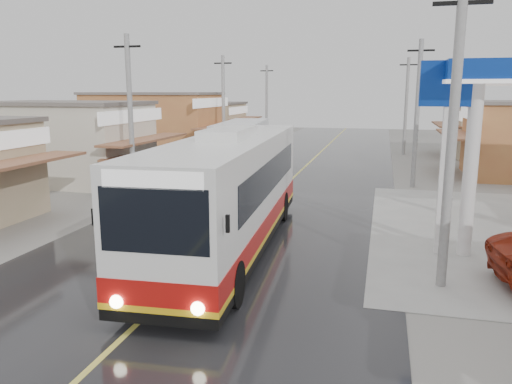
% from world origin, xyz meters
% --- Properties ---
extents(ground, '(120.00, 120.00, 0.00)m').
position_xyz_m(ground, '(0.00, 0.00, 0.00)').
color(ground, slate).
rests_on(ground, ground).
extents(road, '(12.00, 90.00, 0.02)m').
position_xyz_m(road, '(0.00, 15.00, 0.01)').
color(road, black).
rests_on(road, ground).
extents(centre_line, '(0.15, 90.00, 0.01)m').
position_xyz_m(centre_line, '(0.00, 15.00, 0.02)').
color(centre_line, '#D8CC4C').
rests_on(centre_line, road).
extents(shopfronts_left, '(11.00, 44.00, 5.20)m').
position_xyz_m(shopfronts_left, '(-13.00, 18.00, 0.00)').
color(shopfronts_left, tan).
rests_on(shopfronts_left, ground).
extents(utility_poles_left, '(1.60, 50.00, 8.00)m').
position_xyz_m(utility_poles_left, '(-7.00, 16.00, 0.00)').
color(utility_poles_left, gray).
rests_on(utility_poles_left, ground).
extents(utility_poles_right, '(1.60, 36.00, 8.00)m').
position_xyz_m(utility_poles_right, '(7.00, 15.00, 0.00)').
color(utility_poles_right, gray).
rests_on(utility_poles_right, ground).
extents(coach_bus, '(3.63, 13.20, 4.08)m').
position_xyz_m(coach_bus, '(0.41, 1.79, 1.97)').
color(coach_bus, silver).
rests_on(coach_bus, road).
extents(second_bus, '(3.63, 9.88, 3.20)m').
position_xyz_m(second_bus, '(-4.12, 19.14, 1.73)').
color(second_bus, silver).
rests_on(second_bus, road).
extents(cyclist, '(0.80, 2.12, 2.26)m').
position_xyz_m(cyclist, '(-4.35, 8.36, 0.74)').
color(cyclist, black).
rests_on(cyclist, ground).
extents(tricycle_near, '(1.87, 2.34, 1.56)m').
position_xyz_m(tricycle_near, '(-7.78, 10.66, 0.89)').
color(tricycle_near, '#26262D').
rests_on(tricycle_near, ground).
extents(tricycle_far, '(2.20, 2.58, 1.86)m').
position_xyz_m(tricycle_far, '(-8.25, 9.65, 1.07)').
color(tricycle_far, '#26262D').
rests_on(tricycle_far, ground).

